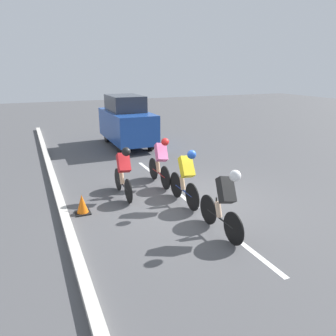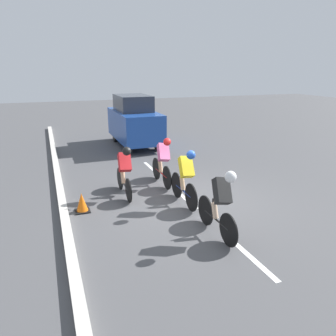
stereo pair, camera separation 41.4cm
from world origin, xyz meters
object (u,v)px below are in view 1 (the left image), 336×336
cyclist_yellow (186,176)px  cyclist_red (124,170)px  cyclist_pink (161,160)px  traffic_cone (82,204)px  cyclist_black (225,200)px  support_car (127,121)px

cyclist_yellow → cyclist_red: (1.33, -1.13, -0.01)m
cyclist_pink → traffic_cone: 2.86m
cyclist_red → traffic_cone: 1.50m
cyclist_red → traffic_cone: (1.25, 0.62, -0.55)m
cyclist_yellow → cyclist_black: bearing=90.5°
traffic_cone → cyclist_black: bearing=138.5°
cyclist_pink → traffic_cone: (2.56, 1.16, -0.55)m
cyclist_pink → support_car: 5.54m
cyclist_yellow → traffic_cone: (2.58, -0.50, -0.56)m
support_car → traffic_cone: bearing=64.7°
cyclist_pink → cyclist_yellow: size_ratio=1.01×
traffic_cone → cyclist_yellow: bearing=168.9°
cyclist_black → support_car: bearing=-93.5°
cyclist_black → traffic_cone: 3.51m
support_car → cyclist_red: bearing=72.6°
cyclist_black → traffic_cone: size_ratio=3.47×
cyclist_yellow → cyclist_red: 1.74m
cyclist_pink → cyclist_red: size_ratio=0.99×
cyclist_pink → cyclist_black: cyclist_black is taller
cyclist_yellow → cyclist_black: size_ratio=0.99×
cyclist_pink → cyclist_black: (-0.03, 3.45, 0.02)m
cyclist_pink → cyclist_red: bearing=22.2°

